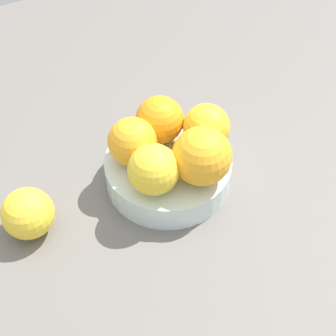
{
  "coord_description": "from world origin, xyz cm",
  "views": [
    {
      "loc": [
        -20.56,
        -35.47,
        48.07
      ],
      "look_at": [
        0.0,
        0.0,
        2.32
      ],
      "focal_mm": 50.96,
      "sensor_mm": 36.0,
      "label": 1
    }
  ],
  "objects_px": {
    "orange_in_bowl_1": "(154,170)",
    "orange_in_bowl_3": "(132,142)",
    "orange_loose_0": "(28,213)",
    "fruit_bowl": "(168,171)",
    "orange_in_bowl_0": "(202,156)",
    "orange_in_bowl_4": "(160,120)",
    "orange_in_bowl_2": "(205,126)"
  },
  "relations": [
    {
      "from": "orange_in_bowl_1",
      "to": "orange_in_bowl_3",
      "type": "distance_m",
      "value": 0.05
    },
    {
      "from": "orange_in_bowl_1",
      "to": "orange_loose_0",
      "type": "relative_size",
      "value": 0.99
    },
    {
      "from": "fruit_bowl",
      "to": "orange_loose_0",
      "type": "distance_m",
      "value": 0.18
    },
    {
      "from": "orange_in_bowl_0",
      "to": "orange_in_bowl_3",
      "type": "xyz_separation_m",
      "value": [
        -0.06,
        0.07,
        -0.01
      ]
    },
    {
      "from": "orange_in_bowl_4",
      "to": "fruit_bowl",
      "type": "bearing_deg",
      "value": -105.44
    },
    {
      "from": "orange_in_bowl_2",
      "to": "orange_in_bowl_1",
      "type": "bearing_deg",
      "value": -160.38
    },
    {
      "from": "orange_in_bowl_1",
      "to": "orange_loose_0",
      "type": "distance_m",
      "value": 0.16
    },
    {
      "from": "orange_in_bowl_0",
      "to": "fruit_bowl",
      "type": "bearing_deg",
      "value": 115.28
    },
    {
      "from": "orange_in_bowl_1",
      "to": "orange_in_bowl_2",
      "type": "relative_size",
      "value": 1.02
    },
    {
      "from": "orange_in_bowl_0",
      "to": "orange_in_bowl_1",
      "type": "xyz_separation_m",
      "value": [
        -0.06,
        0.01,
        -0.01
      ]
    },
    {
      "from": "orange_in_bowl_0",
      "to": "orange_loose_0",
      "type": "relative_size",
      "value": 1.15
    },
    {
      "from": "orange_in_bowl_1",
      "to": "orange_in_bowl_4",
      "type": "bearing_deg",
      "value": 55.73
    },
    {
      "from": "orange_in_bowl_0",
      "to": "orange_in_bowl_2",
      "type": "relative_size",
      "value": 1.19
    },
    {
      "from": "orange_in_bowl_0",
      "to": "orange_in_bowl_3",
      "type": "bearing_deg",
      "value": 130.55
    },
    {
      "from": "orange_in_bowl_0",
      "to": "orange_in_bowl_3",
      "type": "height_order",
      "value": "orange_in_bowl_0"
    },
    {
      "from": "fruit_bowl",
      "to": "orange_in_bowl_3",
      "type": "relative_size",
      "value": 2.66
    },
    {
      "from": "orange_in_bowl_0",
      "to": "orange_in_bowl_4",
      "type": "distance_m",
      "value": 0.08
    },
    {
      "from": "orange_in_bowl_3",
      "to": "orange_loose_0",
      "type": "relative_size",
      "value": 0.98
    },
    {
      "from": "orange_in_bowl_3",
      "to": "orange_loose_0",
      "type": "distance_m",
      "value": 0.15
    },
    {
      "from": "orange_in_bowl_0",
      "to": "orange_in_bowl_4",
      "type": "height_order",
      "value": "orange_in_bowl_0"
    },
    {
      "from": "orange_loose_0",
      "to": "fruit_bowl",
      "type": "bearing_deg",
      "value": -4.51
    },
    {
      "from": "orange_in_bowl_4",
      "to": "orange_in_bowl_0",
      "type": "bearing_deg",
      "value": -83.6
    },
    {
      "from": "orange_in_bowl_0",
      "to": "orange_in_bowl_2",
      "type": "xyz_separation_m",
      "value": [
        0.04,
        0.05,
        -0.01
      ]
    },
    {
      "from": "orange_in_bowl_3",
      "to": "orange_loose_0",
      "type": "height_order",
      "value": "orange_in_bowl_3"
    },
    {
      "from": "orange_in_bowl_4",
      "to": "orange_loose_0",
      "type": "distance_m",
      "value": 0.2
    },
    {
      "from": "fruit_bowl",
      "to": "orange_in_bowl_3",
      "type": "distance_m",
      "value": 0.07
    },
    {
      "from": "fruit_bowl",
      "to": "orange_in_bowl_1",
      "type": "distance_m",
      "value": 0.07
    },
    {
      "from": "orange_in_bowl_1",
      "to": "orange_in_bowl_2",
      "type": "xyz_separation_m",
      "value": [
        0.09,
        0.03,
        -0.0
      ]
    },
    {
      "from": "fruit_bowl",
      "to": "orange_in_bowl_1",
      "type": "xyz_separation_m",
      "value": [
        -0.04,
        -0.03,
        0.05
      ]
    },
    {
      "from": "fruit_bowl",
      "to": "orange_in_bowl_4",
      "type": "xyz_separation_m",
      "value": [
        0.01,
        0.04,
        0.05
      ]
    },
    {
      "from": "fruit_bowl",
      "to": "orange_loose_0",
      "type": "bearing_deg",
      "value": 175.49
    },
    {
      "from": "fruit_bowl",
      "to": "orange_in_bowl_3",
      "type": "bearing_deg",
      "value": 147.49
    }
  ]
}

